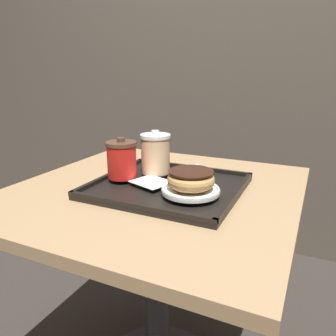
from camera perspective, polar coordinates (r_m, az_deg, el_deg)
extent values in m
cube|color=brown|center=(1.95, 13.68, 20.79)|extent=(8.00, 0.05, 2.40)
cube|color=tan|center=(0.96, -2.11, -4.21)|extent=(0.80, 0.81, 0.03)
cylinder|color=#333338|center=(1.14, -1.91, -21.21)|extent=(0.08, 0.08, 0.68)
cube|color=black|center=(0.94, 0.00, -3.39)|extent=(0.40, 0.37, 0.01)
cube|color=black|center=(0.79, -5.61, -6.59)|extent=(0.40, 0.01, 0.01)
cube|color=black|center=(1.09, 4.01, 0.12)|extent=(0.40, 0.01, 0.01)
cube|color=black|center=(1.03, -9.91, -1.14)|extent=(0.01, 0.37, 0.01)
cube|color=black|center=(0.88, 11.71, -4.43)|extent=(0.01, 0.37, 0.01)
cube|color=white|center=(0.93, -2.75, -2.46)|extent=(0.13, 0.12, 0.00)
cylinder|color=red|center=(0.97, -8.05, 1.16)|extent=(0.08, 0.08, 0.10)
cylinder|color=brown|center=(0.96, -8.18, 4.25)|extent=(0.09, 0.09, 0.01)
cylinder|color=brown|center=(0.95, -8.21, 4.89)|extent=(0.02, 0.02, 0.01)
cylinder|color=#E0B784|center=(1.00, -2.19, 2.22)|extent=(0.09, 0.09, 0.11)
cylinder|color=white|center=(0.99, -2.23, 5.59)|extent=(0.09, 0.09, 0.01)
cylinder|color=white|center=(0.99, -2.24, 6.22)|extent=(0.02, 0.02, 0.01)
cylinder|color=white|center=(0.85, 3.97, -4.00)|extent=(0.15, 0.15, 0.01)
torus|color=white|center=(0.85, 3.98, -3.62)|extent=(0.15, 0.15, 0.01)
torus|color=tan|center=(0.84, 4.01, -2.03)|extent=(0.12, 0.12, 0.04)
cylinder|color=#381E14|center=(0.84, 4.04, -0.61)|extent=(0.12, 0.12, 0.00)
ellipsoid|color=silver|center=(1.08, 5.09, 0.47)|extent=(0.04, 0.04, 0.01)
cube|color=silver|center=(1.01, 6.04, -0.95)|extent=(0.07, 0.11, 0.00)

